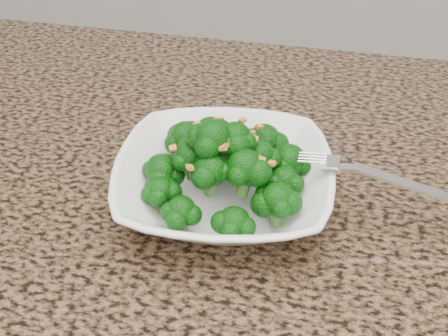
# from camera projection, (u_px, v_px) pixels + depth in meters

# --- Properties ---
(granite_counter) EXTENTS (1.64, 1.04, 0.03)m
(granite_counter) POSITION_uv_depth(u_px,v_px,m) (199.00, 265.00, 0.58)
(granite_counter) COLOR brown
(granite_counter) RESTS_ON cabinet
(bowl) EXTENTS (0.27, 0.27, 0.06)m
(bowl) POSITION_uv_depth(u_px,v_px,m) (224.00, 183.00, 0.62)
(bowl) COLOR white
(bowl) RESTS_ON granite_counter
(broccoli_pile) EXTENTS (0.21, 0.21, 0.07)m
(broccoli_pile) POSITION_uv_depth(u_px,v_px,m) (224.00, 135.00, 0.58)
(broccoli_pile) COLOR #0A4C08
(broccoli_pile) RESTS_ON bowl
(garlic_topping) EXTENTS (0.12, 0.12, 0.01)m
(garlic_topping) POSITION_uv_depth(u_px,v_px,m) (224.00, 103.00, 0.55)
(garlic_topping) COLOR orange
(garlic_topping) RESTS_ON broccoli_pile
(fork) EXTENTS (0.19, 0.04, 0.01)m
(fork) POSITION_uv_depth(u_px,v_px,m) (352.00, 168.00, 0.58)
(fork) COLOR silver
(fork) RESTS_ON bowl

